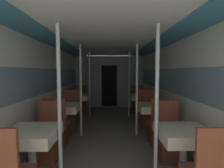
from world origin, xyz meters
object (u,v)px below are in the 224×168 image
object	(u,v)px
support_pole_right_0	(157,104)
support_pole_right_1	(137,90)
dining_table_left_1	(65,109)
dining_table_right_1	(153,109)
chair_left_far_1	(70,117)
support_pole_left_2	(89,85)
dining_table_right_2	(140,98)
dining_table_right_0	(184,136)
chair_right_near_2	(143,112)
support_pole_right_2	(129,85)
dining_table_left_2	(78,98)
chair_right_far_2	(137,104)
chair_right_far_0	(169,142)
support_pole_left_0	(59,105)
chair_right_near_1	(160,131)
chair_left_near_2	(75,112)
chair_left_far_2	(81,104)
dining_table_left_0	(32,137)
support_pole_left_1	(81,90)
chair_left_near_1	(57,131)
chair_right_far_1	(148,116)
chair_left_far_0	(47,143)

from	to	relation	value
support_pole_right_0	support_pole_right_1	size ratio (longest dim) A/B	1.00
dining_table_left_1	dining_table_right_1	distance (m)	2.08
dining_table_left_1	chair_left_far_1	distance (m)	0.67
support_pole_left_2	dining_table_right_2	size ratio (longest dim) A/B	2.90
dining_table_left_1	dining_table_right_0	size ratio (longest dim) A/B	1.00
chair_right_near_2	support_pole_right_2	xyz separation A→B (m)	(-0.39, 0.58, 0.77)
dining_table_right_0	dining_table_left_2	bearing A→B (deg)	121.07
dining_table_right_0	chair_right_far_2	size ratio (longest dim) A/B	0.74
chair_left_far_1	chair_right_far_0	xyz separation A→B (m)	(2.08, -1.73, 0.00)
support_pole_left_0	support_pole_right_2	world-z (taller)	same
support_pole_right_2	dining_table_right_1	bearing A→B (deg)	-77.39
chair_right_far_2	support_pole_right_1	bearing A→B (deg)	80.49
chair_right_near_1	dining_table_left_2	bearing A→B (deg)	132.07
dining_table_right_1	chair_left_near_2	bearing A→B (deg)	151.11
chair_left_far_1	chair_left_far_2	xyz separation A→B (m)	(0.00, 1.73, 0.00)
dining_table_right_0	chair_right_near_2	xyz separation A→B (m)	(0.00, 2.88, -0.33)
dining_table_left_0	chair_right_near_2	bearing A→B (deg)	54.11
support_pole_left_1	chair_left_near_2	size ratio (longest dim) A/B	2.15
chair_left_near_1	chair_left_far_1	distance (m)	1.16
support_pole_right_0	dining_table_right_2	bearing A→B (deg)	83.62
chair_left_near_1	support_pole_left_1	bearing A→B (deg)	56.28
chair_right_near_1	support_pole_right_1	xyz separation A→B (m)	(-0.39, 0.58, 0.77)
support_pole_left_0	dining_table_left_2	bearing A→B (deg)	96.38
chair_right_far_2	support_pole_right_2	size ratio (longest dim) A/B	0.47
dining_table_right_2	chair_right_far_2	bearing A→B (deg)	90.00
chair_right_far_1	dining_table_right_2	size ratio (longest dim) A/B	1.35
dining_table_right_2	support_pole_right_1	bearing A→B (deg)	-102.61
chair_left_near_2	support_pole_left_2	bearing A→B (deg)	56.28
chair_left_near_2	dining_table_left_0	bearing A→B (deg)	-90.00
dining_table_right_2	chair_right_near_2	bearing A→B (deg)	-90.00
chair_right_far_1	chair_left_near_1	bearing A→B (deg)	29.08
support_pole_right_1	chair_left_far_0	bearing A→B (deg)	-145.88
support_pole_left_2	chair_right_far_0	distance (m)	3.43
chair_left_far_0	support_pole_right_0	world-z (taller)	support_pole_right_0
chair_left_far_1	chair_right_near_1	bearing A→B (deg)	150.92
support_pole_left_0	chair_right_far_1	size ratio (longest dim) A/B	2.15
support_pole_left_0	support_pole_right_0	world-z (taller)	same
chair_left_far_0	chair_left_far_1	distance (m)	1.73
support_pole_left_0	chair_left_far_2	world-z (taller)	support_pole_left_0
chair_left_far_1	dining_table_right_2	distance (m)	2.40
support_pole_left_2	chair_right_near_2	bearing A→B (deg)	-18.85
chair_right_far_1	chair_left_far_0	bearing A→B (deg)	39.69
chair_left_far_2	dining_table_right_2	distance (m)	2.19
chair_left_far_0	support_pole_right_1	world-z (taller)	support_pole_right_1
chair_right_near_2	chair_right_far_2	xyz separation A→B (m)	(0.00, 1.16, 0.00)
chair_left_far_2	support_pole_right_2	distance (m)	1.95
chair_right_near_1	chair_right_far_1	size ratio (longest dim) A/B	1.00
chair_right_far_2	dining_table_right_2	bearing A→B (deg)	90.00
dining_table_left_1	chair_right_near_2	bearing A→B (deg)	28.89
dining_table_left_1	support_pole_right_2	size ratio (longest dim) A/B	0.34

